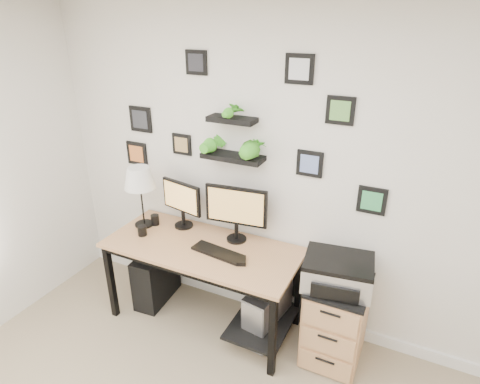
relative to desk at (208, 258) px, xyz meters
The scene contains 14 objects.
room 0.78m from the desk, 37.66° to the left, with size 4.00×4.00×4.00m.
desk is the anchor object (origin of this frame).
monitor_left 0.54m from the desk, 153.02° to the left, with size 0.41×0.19×0.42m.
monitor_right 0.48m from the desk, 43.81° to the left, with size 0.52×0.18×0.48m.
keyboard 0.21m from the desk, 28.94° to the right, with size 0.44×0.14×0.02m, color black.
mouse 0.40m from the desk, 16.96° to the right, with size 0.07×0.11×0.03m, color black.
table_lamp 0.89m from the desk, behind, with size 0.27×0.27×0.55m.
mug 0.61m from the desk, behind, with size 0.08×0.08×0.09m, color black.
pen_cup 0.63m from the desk, behind, with size 0.07×0.07×0.09m, color black.
pc_tower_black 0.69m from the desk, behind, with size 0.22×0.49×0.49m, color black.
pc_tower_grey 0.66m from the desk, ahead, with size 0.28×0.50×0.47m.
file_cabinet 1.12m from the desk, ahead, with size 0.43×0.53×0.67m.
printer 1.07m from the desk, ahead, with size 0.53×0.45×0.22m.
wall_decor 1.05m from the desk, 65.69° to the left, with size 2.30×0.18×1.08m.
Camera 1 is at (1.04, -0.75, 2.48)m, focal length 30.00 mm.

